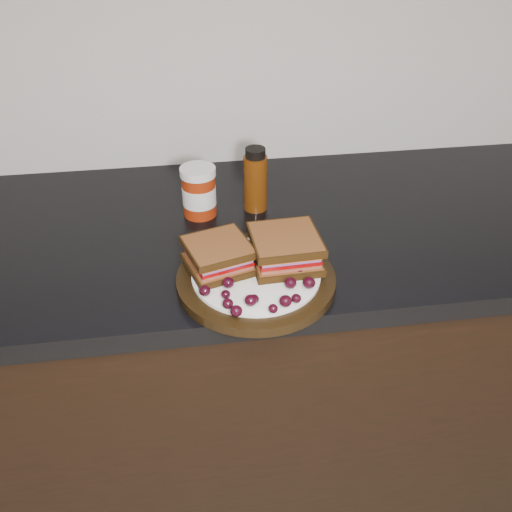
{
  "coord_description": "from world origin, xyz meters",
  "views": [
    {
      "loc": [
        -0.2,
        0.71,
        1.52
      ],
      "look_at": [
        -0.08,
        1.5,
        0.96
      ],
      "focal_mm": 40.0,
      "sensor_mm": 36.0,
      "label": 1
    }
  ],
  "objects_px": {
    "oil_bottle": "(255,179)",
    "sandwich_left": "(218,256)",
    "plate": "(256,280)",
    "condiment_jar": "(199,192)"
  },
  "relations": [
    {
      "from": "oil_bottle",
      "to": "sandwich_left",
      "type": "bearing_deg",
      "value": -112.78
    },
    {
      "from": "plate",
      "to": "oil_bottle",
      "type": "relative_size",
      "value": 2.03
    },
    {
      "from": "sandwich_left",
      "to": "condiment_jar",
      "type": "xyz_separation_m",
      "value": [
        -0.02,
        0.23,
        0.01
      ]
    },
    {
      "from": "plate",
      "to": "sandwich_left",
      "type": "xyz_separation_m",
      "value": [
        -0.06,
        0.03,
        0.04
      ]
    },
    {
      "from": "sandwich_left",
      "to": "oil_bottle",
      "type": "xyz_separation_m",
      "value": [
        0.1,
        0.24,
        0.02
      ]
    },
    {
      "from": "condiment_jar",
      "to": "oil_bottle",
      "type": "height_order",
      "value": "oil_bottle"
    },
    {
      "from": "condiment_jar",
      "to": "oil_bottle",
      "type": "relative_size",
      "value": 0.78
    },
    {
      "from": "sandwich_left",
      "to": "oil_bottle",
      "type": "height_order",
      "value": "oil_bottle"
    },
    {
      "from": "plate",
      "to": "sandwich_left",
      "type": "distance_m",
      "value": 0.08
    },
    {
      "from": "plate",
      "to": "condiment_jar",
      "type": "relative_size",
      "value": 2.61
    }
  ]
}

